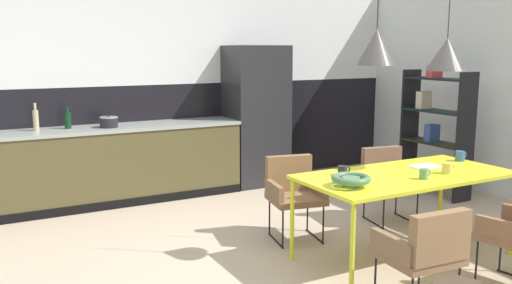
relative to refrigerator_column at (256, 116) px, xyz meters
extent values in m
plane|color=tan|center=(-0.82, -2.99, -0.92)|extent=(8.86, 8.86, 0.00)
cube|color=black|center=(-0.82, 0.36, -0.25)|extent=(6.51, 0.12, 1.36)
cube|color=silver|center=(-0.82, 0.36, 1.11)|extent=(6.51, 0.12, 1.36)
cube|color=#4C4426|center=(-2.16, 0.00, -0.49)|extent=(3.53, 0.60, 0.87)
cube|color=#939992|center=(-2.16, 0.00, -0.03)|extent=(3.56, 0.63, 0.04)
cube|color=black|center=(-2.16, -0.30, -0.87)|extent=(3.53, 0.01, 0.10)
cube|color=#232326|center=(0.00, 0.00, 0.00)|extent=(0.76, 0.60, 1.85)
cube|color=yellow|center=(-0.13, -2.93, -0.19)|extent=(1.85, 0.90, 0.03)
cylinder|color=#CEDA23|center=(-1.02, -2.53, -0.57)|extent=(0.04, 0.04, 0.72)
cylinder|color=yellow|center=(0.76, -2.53, -0.57)|extent=(0.04, 0.04, 0.72)
cylinder|color=#CDD72A|center=(-1.02, -3.34, -0.57)|extent=(0.04, 0.04, 0.72)
cube|color=brown|center=(-0.72, -2.12, -0.52)|extent=(0.56, 0.55, 0.06)
cube|color=brown|center=(-0.68, -1.92, -0.32)|extent=(0.46, 0.17, 0.35)
cube|color=brown|center=(-0.50, -2.16, -0.42)|extent=(0.13, 0.42, 0.14)
cube|color=brown|center=(-0.93, -2.08, -0.42)|extent=(0.13, 0.42, 0.14)
cylinder|color=black|center=(-0.56, -2.34, -0.74)|extent=(0.02, 0.02, 0.37)
cylinder|color=black|center=(-0.95, -2.27, -0.74)|extent=(0.02, 0.02, 0.37)
cylinder|color=black|center=(-0.48, -1.97, -0.74)|extent=(0.02, 0.02, 0.37)
cylinder|color=black|center=(-0.88, -1.89, -0.74)|extent=(0.02, 0.02, 0.37)
cylinder|color=black|center=(-0.52, -2.16, -0.92)|extent=(0.10, 0.41, 0.02)
cylinder|color=black|center=(-0.91, -2.08, -0.92)|extent=(0.10, 0.41, 0.02)
cube|color=brown|center=(-0.03, -3.83, -0.42)|extent=(0.14, 0.42, 0.14)
cylinder|color=black|center=(-0.05, -3.64, -0.74)|extent=(0.02, 0.02, 0.37)
cylinder|color=black|center=(0.34, -3.55, -0.74)|extent=(0.02, 0.02, 0.37)
cube|color=brown|center=(0.46, -2.13, -0.50)|extent=(0.55, 0.53, 0.06)
cube|color=brown|center=(0.49, -1.93, -0.31)|extent=(0.46, 0.15, 0.31)
cube|color=brown|center=(0.67, -2.17, -0.40)|extent=(0.12, 0.42, 0.14)
cube|color=brown|center=(0.24, -2.10, -0.40)|extent=(0.12, 0.42, 0.14)
cylinder|color=black|center=(0.62, -2.35, -0.73)|extent=(0.02, 0.02, 0.39)
cylinder|color=black|center=(0.23, -2.29, -0.73)|extent=(0.02, 0.02, 0.39)
cylinder|color=black|center=(0.68, -1.98, -0.73)|extent=(0.02, 0.02, 0.39)
cylinder|color=black|center=(0.29, -1.91, -0.73)|extent=(0.02, 0.02, 0.39)
cylinder|color=black|center=(0.65, -2.16, -0.92)|extent=(0.08, 0.41, 0.02)
cylinder|color=black|center=(0.26, -2.10, -0.92)|extent=(0.08, 0.41, 0.02)
cube|color=brown|center=(-0.76, -3.72, -0.52)|extent=(0.51, 0.49, 0.06)
cube|color=brown|center=(-0.77, -3.92, -0.32)|extent=(0.46, 0.11, 0.33)
cube|color=brown|center=(-0.98, -3.70, -0.42)|extent=(0.08, 0.42, 0.14)
cube|color=brown|center=(-0.54, -3.73, -0.42)|extent=(0.08, 0.42, 0.14)
cylinder|color=black|center=(-0.94, -3.51, -0.74)|extent=(0.02, 0.02, 0.37)
cylinder|color=black|center=(-0.54, -3.54, -0.74)|extent=(0.02, 0.02, 0.37)
cylinder|color=#4C704C|center=(-0.82, -3.06, -0.14)|extent=(0.14, 0.14, 0.08)
torus|color=#466D49|center=(-0.82, -3.06, -0.11)|extent=(0.31, 0.31, 0.05)
cube|color=white|center=(0.14, -2.82, -0.17)|extent=(0.13, 0.19, 0.01)
cube|color=white|center=(0.27, -2.82, -0.17)|extent=(0.13, 0.19, 0.01)
cube|color=beige|center=(0.21, -2.82, -0.16)|extent=(0.01, 0.20, 0.00)
cylinder|color=#335B93|center=(0.70, -2.78, -0.13)|extent=(0.09, 0.09, 0.10)
torus|color=#335B93|center=(0.75, -2.78, -0.12)|extent=(0.07, 0.01, 0.07)
cylinder|color=black|center=(-0.65, -2.73, -0.14)|extent=(0.08, 0.08, 0.08)
torus|color=black|center=(-0.60, -2.73, -0.13)|extent=(0.06, 0.01, 0.06)
cylinder|color=gold|center=(0.18, -3.10, -0.13)|extent=(0.09, 0.09, 0.09)
torus|color=gold|center=(0.23, -3.10, -0.13)|extent=(0.06, 0.01, 0.06)
cylinder|color=#5B8456|center=(-0.15, -3.15, -0.13)|extent=(0.07, 0.07, 0.09)
torus|color=#5B8456|center=(-0.10, -3.15, -0.13)|extent=(0.06, 0.01, 0.06)
cylinder|color=black|center=(-1.97, -0.07, 0.04)|extent=(0.20, 0.20, 0.11)
cylinder|color=gray|center=(-1.97, -0.07, 0.10)|extent=(0.21, 0.21, 0.01)
sphere|color=black|center=(-1.97, -0.07, 0.12)|extent=(0.02, 0.02, 0.02)
cylinder|color=#0F3319|center=(-2.40, 0.06, 0.08)|extent=(0.07, 0.07, 0.19)
cylinder|color=#0F3319|center=(-2.40, 0.06, 0.20)|extent=(0.03, 0.03, 0.06)
cylinder|color=tan|center=(-2.73, 0.07, 0.10)|extent=(0.06, 0.06, 0.23)
cylinder|color=tan|center=(-2.73, 0.07, 0.25)|extent=(0.03, 0.03, 0.08)
cube|color=black|center=(1.72, -1.08, -0.15)|extent=(0.30, 0.03, 1.54)
cube|color=black|center=(1.72, -1.98, -0.15)|extent=(0.30, 0.03, 1.54)
cube|color=black|center=(1.72, -1.53, -0.67)|extent=(0.30, 0.89, 0.02)
cube|color=#B73833|center=(1.72, -1.48, -0.57)|extent=(0.18, 0.10, 0.19)
cube|color=black|center=(1.72, -1.53, -0.28)|extent=(0.30, 0.89, 0.02)
cube|color=#334C8C|center=(1.72, -1.47, -0.16)|extent=(0.18, 0.10, 0.21)
cube|color=black|center=(1.72, -1.53, 0.12)|extent=(0.30, 0.89, 0.02)
cube|color=beige|center=(1.72, -1.30, 0.24)|extent=(0.18, 0.10, 0.22)
cube|color=black|center=(1.72, -1.53, 0.52)|extent=(0.30, 0.89, 0.02)
cube|color=#B73833|center=(1.72, -1.45, 0.60)|extent=(0.18, 0.10, 0.15)
cone|color=#383432|center=(-0.50, -2.92, 0.89)|extent=(0.32, 0.32, 0.28)
cone|color=#383432|center=(0.24, -2.96, 0.83)|extent=(0.35, 0.35, 0.28)
camera|label=1|loc=(-3.38, -6.25, 0.87)|focal=37.56mm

